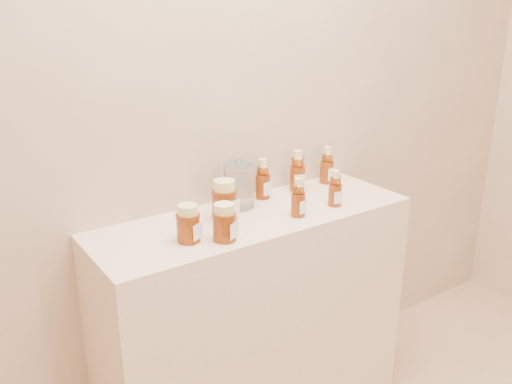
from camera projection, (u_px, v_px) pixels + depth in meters
wall_back at (224, 82)px, 1.95m from camera, size 3.50×0.02×2.70m
display_table at (255, 323)px, 2.10m from camera, size 1.20×0.40×0.90m
bear_bottle_back_left at (263, 176)px, 2.08m from camera, size 0.07×0.07×0.18m
bear_bottle_back_mid at (298, 168)px, 2.16m from camera, size 0.08×0.08×0.19m
bear_bottle_back_right at (327, 163)px, 2.26m from camera, size 0.06×0.06×0.18m
bear_bottle_front_left at (298, 195)px, 1.91m from camera, size 0.06×0.06×0.16m
bear_bottle_front_right at (335, 186)px, 2.01m from camera, size 0.06×0.06×0.16m
honey_jar_left at (188, 223)px, 1.71m from camera, size 0.10×0.10×0.12m
honey_jar_back at (224, 200)px, 1.89m from camera, size 0.11×0.11×0.14m
honey_jar_front at (224, 222)px, 1.72m from camera, size 0.10×0.10×0.12m
glass_canister at (239, 184)px, 1.99m from camera, size 0.14×0.14×0.18m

